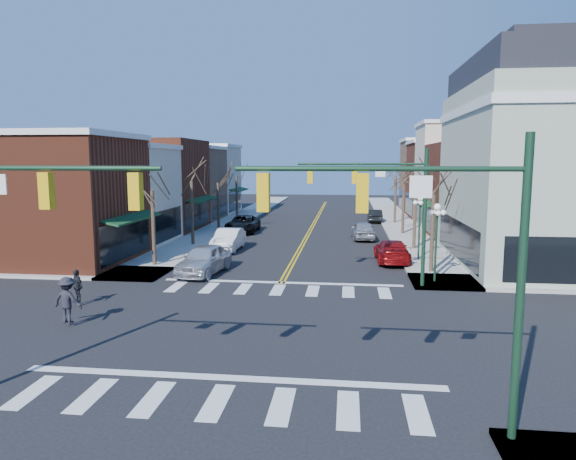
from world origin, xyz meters
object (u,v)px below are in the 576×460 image
(car_right_far, at_px, (375,216))
(pedestrian_dark_b, at_px, (68,300))
(car_left_mid, at_px, (228,240))
(pedestrian_dark_a, at_px, (77,286))
(victorian_corner, at_px, (560,159))
(lamppost_corner, at_px, (436,229))
(lamppost_midblock, at_px, (420,216))
(car_right_near, at_px, (392,251))
(car_left_far, at_px, (243,224))
(car_left_near, at_px, (204,259))
(car_right_mid, at_px, (363,230))

(car_right_far, xyz_separation_m, pedestrian_dark_b, (-13.92, -36.77, 0.40))
(car_left_mid, height_order, car_right_far, car_left_mid)
(pedestrian_dark_a, bearing_deg, victorian_corner, 59.46)
(car_left_mid, bearing_deg, car_right_far, 58.55)
(lamppost_corner, relative_size, car_right_far, 1.05)
(lamppost_midblock, height_order, pedestrian_dark_b, lamppost_midblock)
(victorian_corner, relative_size, car_right_near, 2.82)
(car_left_far, height_order, pedestrian_dark_a, pedestrian_dark_a)
(car_left_far, relative_size, car_right_far, 1.36)
(car_left_near, bearing_deg, car_right_mid, 63.26)
(lamppost_corner, distance_m, pedestrian_dark_a, 18.12)
(car_right_far, relative_size, pedestrian_dark_b, 2.23)
(lamppost_midblock, distance_m, car_left_mid, 13.79)
(car_left_near, relative_size, car_right_far, 1.21)
(car_left_mid, bearing_deg, car_left_near, -86.90)
(car_left_near, xyz_separation_m, car_right_mid, (9.60, 14.33, -0.07))
(lamppost_corner, distance_m, car_right_mid, 15.84)
(car_right_far, distance_m, pedestrian_dark_a, 37.14)
(lamppost_corner, height_order, pedestrian_dark_b, lamppost_corner)
(pedestrian_dark_a, relative_size, pedestrian_dark_b, 0.82)
(car_left_far, height_order, car_right_far, car_left_far)
(victorian_corner, xyz_separation_m, pedestrian_dark_a, (-25.22, -12.16, -5.75))
(victorian_corner, height_order, car_right_far, victorian_corner)
(car_left_far, bearing_deg, car_left_mid, -85.96)
(car_right_near, height_order, car_right_mid, car_right_mid)
(car_left_mid, distance_m, car_left_far, 9.55)
(victorian_corner, bearing_deg, car_left_far, 151.23)
(car_left_near, height_order, car_left_far, car_left_near)
(lamppost_corner, bearing_deg, victorian_corner, 35.86)
(victorian_corner, distance_m, lamppost_corner, 10.89)
(lamppost_corner, relative_size, car_left_mid, 0.90)
(lamppost_corner, distance_m, lamppost_midblock, 6.50)
(car_right_mid, xyz_separation_m, pedestrian_dark_a, (-13.52, -21.47, 0.13))
(car_left_mid, height_order, pedestrian_dark_a, pedestrian_dark_a)
(victorian_corner, relative_size, lamppost_midblock, 3.29)
(victorian_corner, bearing_deg, car_left_mid, 172.41)
(lamppost_midblock, bearing_deg, pedestrian_dark_b, -135.41)
(lamppost_midblock, distance_m, pedestrian_dark_b, 22.16)
(car_left_near, height_order, car_left_mid, car_left_near)
(car_left_near, distance_m, car_left_mid, 7.92)
(car_left_mid, distance_m, pedestrian_dark_a, 15.45)
(car_left_far, distance_m, car_right_mid, 11.31)
(lamppost_midblock, relative_size, pedestrian_dark_b, 2.33)
(car_left_mid, height_order, pedestrian_dark_b, pedestrian_dark_b)
(victorian_corner, bearing_deg, car_right_far, 114.89)
(car_right_far, height_order, pedestrian_dark_b, pedestrian_dark_b)
(car_left_near, xyz_separation_m, car_left_far, (-1.28, 17.41, -0.07))
(car_left_near, distance_m, car_right_mid, 17.25)
(lamppost_midblock, bearing_deg, lamppost_corner, -90.00)
(pedestrian_dark_b, bearing_deg, car_left_far, -85.55)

